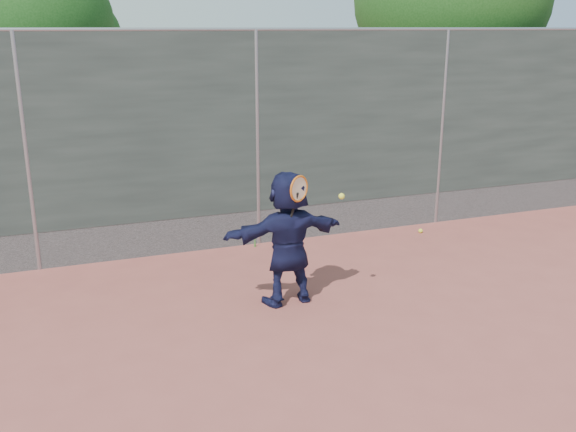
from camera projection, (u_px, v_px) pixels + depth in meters
name	position (u px, v px, depth m)	size (l,w,h in m)	color
ground	(370.00, 352.00, 6.22)	(80.00, 80.00, 0.00)	#9E4C42
player	(288.00, 238.00, 7.16)	(1.43, 0.45, 1.54)	#16183C
ball_ground	(421.00, 231.00, 9.81)	(0.07, 0.07, 0.07)	yellow
fence	(257.00, 135.00, 8.91)	(20.00, 0.06, 3.03)	#38423D
swing_action	(303.00, 191.00, 6.84)	(0.64, 0.19, 0.51)	#C15812
tree_right	(458.00, 1.00, 11.96)	(3.78, 3.60, 5.39)	#382314
tree_left	(30.00, 33.00, 10.32)	(3.15, 3.00, 4.53)	#382314
weed_clump	(280.00, 234.00, 9.32)	(0.68, 0.07, 0.30)	#387226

